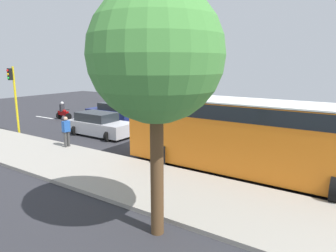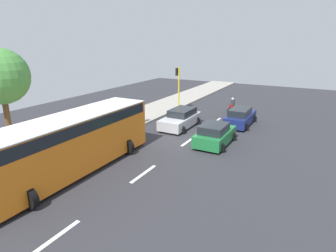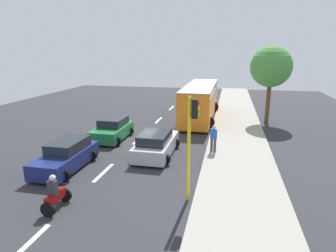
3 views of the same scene
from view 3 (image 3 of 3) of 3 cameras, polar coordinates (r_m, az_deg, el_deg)
name	(u,v)px [view 3 (image 3 of 3)]	position (r m, az deg, el deg)	size (l,w,h in m)	color
ground_plane	(139,140)	(20.99, -5.84, -2.78)	(40.00, 60.00, 0.10)	#2D2D33
sidewalk	(238,145)	(20.00, 13.65, -3.64)	(4.00, 60.00, 0.15)	#9E998E
lane_stripe_far_north	(27,245)	(11.29, -26.13, -20.43)	(0.20, 2.40, 0.01)	white
lane_stripe_north	(104,173)	(15.74, -12.62, -8.96)	(0.20, 2.40, 0.01)	white
lane_stripe_mid	(139,139)	(20.97, -5.84, -2.63)	(0.20, 2.40, 0.01)	white
lane_stripe_south	(159,120)	(26.54, -1.88, 1.13)	(0.20, 2.40, 0.01)	white
lane_stripe_far_south	(172,108)	(32.26, 0.70, 3.58)	(0.20, 2.40, 0.01)	white
car_green	(112,129)	(21.17, -10.91, -0.68)	(2.34, 3.92, 1.52)	#1E7238
car_dark_blue	(66,156)	(16.61, -19.43, -5.57)	(2.19, 4.38, 1.52)	navy
car_silver	(156,144)	(17.58, -2.36, -3.59)	(2.35, 4.54, 1.52)	#B7B7BC
city_bus	(200,99)	(27.15, 6.36, 5.32)	(3.20, 11.00, 3.16)	orange
motorcycle	(55,195)	(12.68, -21.36, -12.53)	(0.60, 1.30, 1.53)	black
pedestrian_near_signal	(214,138)	(17.89, 8.99, -2.28)	(0.40, 0.24, 1.69)	#3F3F3F
traffic_light_corner	(191,135)	(11.69, 4.62, -1.73)	(0.49, 0.24, 4.50)	yellow
street_tree_center	(271,67)	(26.49, 19.69, 10.92)	(3.48, 3.48, 6.64)	brown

